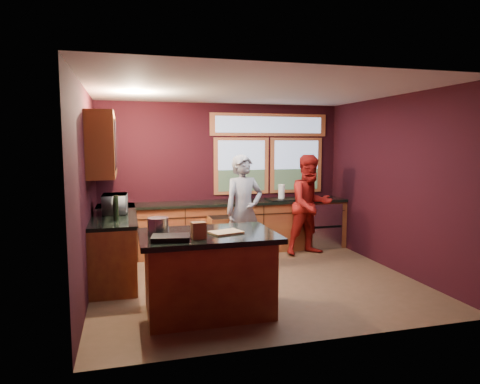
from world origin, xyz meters
name	(u,v)px	position (x,y,z in m)	size (l,w,h in m)	color
floor	(254,280)	(0.00, 0.00, 0.00)	(4.50, 4.50, 0.00)	brown
room_shell	(209,155)	(-0.60, 0.32, 1.80)	(4.52, 4.02, 2.71)	black
back_counter	(238,226)	(0.20, 1.70, 0.46)	(4.50, 0.64, 0.93)	maroon
left_counter	(114,244)	(-1.95, 0.85, 0.47)	(0.64, 2.30, 0.93)	maroon
island	(208,273)	(-0.87, -0.99, 0.48)	(1.55, 1.05, 0.95)	maroon
person_grey	(244,212)	(0.03, 0.70, 0.90)	(0.65, 0.43, 1.79)	slate
person_red	(310,205)	(1.39, 1.17, 0.89)	(0.86, 0.67, 1.77)	maroon
microwave	(115,204)	(-1.92, 0.84, 1.07)	(0.52, 0.35, 0.29)	#999999
potted_plant	(242,190)	(0.29, 1.75, 1.12)	(0.34, 0.29, 0.38)	#999999
paper_towel	(282,192)	(1.05, 1.70, 1.07)	(0.12, 0.12, 0.28)	silver
cutting_board	(226,232)	(-0.67, -1.04, 0.95)	(0.35, 0.25, 0.02)	tan
stock_pot	(158,225)	(-1.42, -0.84, 1.03)	(0.24, 0.24, 0.18)	#ABABB0
paper_bag	(199,230)	(-1.02, -1.24, 1.03)	(0.15, 0.12, 0.18)	brown
black_tray	(171,238)	(-1.32, -1.24, 0.97)	(0.40, 0.28, 0.05)	black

